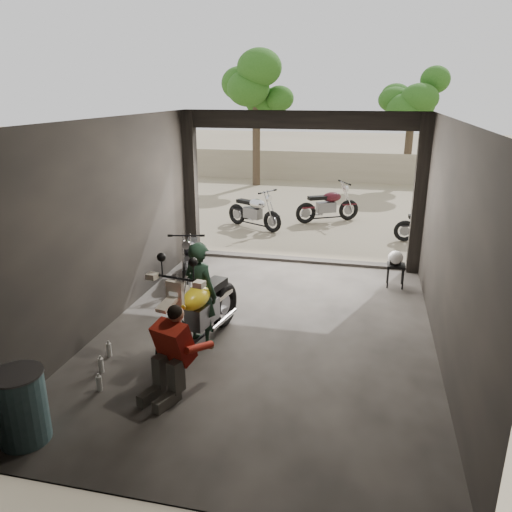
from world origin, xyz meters
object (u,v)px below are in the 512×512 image
at_px(main_bike, 200,306).
at_px(rider, 200,293).
at_px(outside_bike_b, 328,202).
at_px(stool, 396,268).
at_px(helmet, 396,258).
at_px(outside_bike_a, 254,209).
at_px(outside_bike_c, 430,222).
at_px(mechanic, 167,356).
at_px(sign_post, 440,205).
at_px(oil_drum, 22,408).
at_px(left_bike, 190,254).

bearing_deg(main_bike, rider, 117.38).
bearing_deg(outside_bike_b, stool, 170.55).
height_order(outside_bike_b, helmet, outside_bike_b).
relative_size(outside_bike_a, outside_bike_c, 1.08).
height_order(main_bike, helmet, main_bike).
height_order(main_bike, outside_bike_b, main_bike).
bearing_deg(helmet, outside_bike_a, 120.76).
bearing_deg(outside_bike_b, rider, 142.01).
xyz_separation_m(mechanic, sign_post, (3.59, 5.32, 0.87)).
xyz_separation_m(rider, oil_drum, (-1.12, -2.54, -0.37)).
xyz_separation_m(outside_bike_c, sign_post, (-0.14, -2.28, 0.93)).
bearing_deg(mechanic, outside_bike_a, 115.26).
xyz_separation_m(outside_bike_c, oil_drum, (-4.92, -8.70, -0.09)).
xyz_separation_m(rider, stool, (2.88, 2.89, -0.39)).
bearing_deg(left_bike, helmet, -7.17).
height_order(outside_bike_a, helmet, outside_bike_a).
bearing_deg(left_bike, outside_bike_c, 23.86).
distance_m(outside_bike_b, rider, 7.73).
bearing_deg(mechanic, helmet, 76.88).
height_order(rider, oil_drum, rider).
xyz_separation_m(outside_bike_b, mechanic, (-1.10, -9.08, -0.01)).
bearing_deg(stool, outside_bike_c, 74.21).
bearing_deg(outside_bike_c, left_bike, 121.33).
bearing_deg(outside_bike_c, outside_bike_a, 79.96).
relative_size(oil_drum, sign_post, 0.38).
bearing_deg(sign_post, outside_bike_b, 134.66).
xyz_separation_m(main_bike, outside_bike_c, (3.77, 6.30, -0.15)).
height_order(outside_bike_c, rider, rider).
distance_m(outside_bike_c, oil_drum, 10.00).
xyz_separation_m(outside_bike_a, outside_bike_b, (1.88, 1.14, 0.02)).
xyz_separation_m(main_bike, outside_bike_a, (-0.75, 6.64, -0.10)).
xyz_separation_m(outside_bike_b, rider, (-1.17, -7.64, 0.21)).
relative_size(outside_bike_c, helmet, 5.01).
bearing_deg(outside_bike_b, main_bike, 142.46).
height_order(outside_bike_c, helmet, outside_bike_c).
xyz_separation_m(outside_bike_c, rider, (-3.81, -6.16, 0.27)).
bearing_deg(outside_bike_b, helmet, 170.27).
bearing_deg(oil_drum, outside_bike_a, 87.42).
xyz_separation_m(outside_bike_c, helmet, (-0.95, -3.27, 0.09)).
height_order(left_bike, outside_bike_a, outside_bike_a).
relative_size(rider, sign_post, 0.72).
xyz_separation_m(mechanic, stool, (2.81, 4.33, -0.17)).
xyz_separation_m(stool, oil_drum, (-4.00, -5.44, 0.02)).
height_order(outside_bike_c, oil_drum, outside_bike_c).
bearing_deg(helmet, outside_bike_c, 59.89).
xyz_separation_m(main_bike, sign_post, (3.63, 4.01, 0.78)).
height_order(helmet, oil_drum, oil_drum).
relative_size(outside_bike_b, stool, 3.64).
bearing_deg(outside_bike_c, mechanic, 148.06).
bearing_deg(left_bike, outside_bike_a, 71.67).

